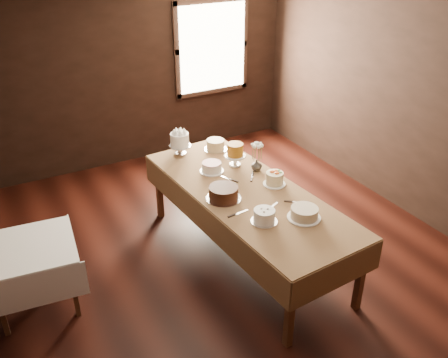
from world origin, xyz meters
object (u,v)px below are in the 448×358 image
(cake_meringue, at_px, (180,145))
(cake_flowers, at_px, (275,179))
(cake_server_b, at_px, (300,202))
(cake_caramel, at_px, (235,156))
(flower_vase, at_px, (257,165))
(cake_lattice, at_px, (212,168))
(cake_chocolate, at_px, (224,193))
(cake_server_e, at_px, (242,212))
(cake_swirl, at_px, (264,216))
(cake_server_a, at_px, (274,205))
(cake_cream, at_px, (304,213))
(display_table, at_px, (247,196))
(cake_server_d, at_px, (253,175))
(cake_server_c, at_px, (226,178))
(side_table, at_px, (30,253))
(cake_speckled, at_px, (216,145))

(cake_meringue, distance_m, cake_flowers, 1.31)
(cake_meringue, relative_size, cake_server_b, 1.22)
(cake_caramel, relative_size, flower_vase, 2.19)
(cake_meringue, bearing_deg, cake_lattice, -78.06)
(cake_meringue, distance_m, cake_caramel, 0.72)
(cake_chocolate, bearing_deg, cake_server_e, -83.56)
(cake_swirl, xyz_separation_m, cake_server_a, (0.24, 0.20, -0.06))
(flower_vase, bearing_deg, cake_cream, -97.05)
(flower_vase, bearing_deg, display_table, -133.51)
(cake_cream, bearing_deg, cake_flowers, 80.04)
(cake_cream, bearing_deg, cake_lattice, 104.57)
(cake_chocolate, relative_size, cake_server_b, 1.52)
(cake_server_d, bearing_deg, cake_server_e, 177.99)
(cake_lattice, xyz_separation_m, cake_server_e, (-0.14, -0.90, -0.05))
(cake_caramel, relative_size, cake_server_e, 1.17)
(cake_swirl, height_order, cake_server_e, cake_swirl)
(cake_swirl, distance_m, cake_server_e, 0.27)
(cake_swirl, xyz_separation_m, cake_server_e, (-0.10, 0.25, -0.06))
(cake_meringue, height_order, cake_server_c, cake_meringue)
(cake_caramel, bearing_deg, cake_server_d, -79.95)
(side_table, height_order, flower_vase, flower_vase)
(cake_lattice, distance_m, cake_server_d, 0.47)
(display_table, distance_m, cake_chocolate, 0.32)
(side_table, distance_m, cake_server_b, 2.66)
(display_table, relative_size, cake_cream, 7.69)
(cake_server_c, xyz_separation_m, cake_server_e, (-0.21, -0.69, 0.00))
(cake_flowers, height_order, cake_cream, cake_flowers)
(cake_meringue, height_order, cake_flowers, cake_meringue)
(cake_server_c, height_order, cake_server_e, same)
(cake_meringue, distance_m, cake_lattice, 0.61)
(cake_server_d, bearing_deg, cake_lattice, 89.06)
(display_table, relative_size, flower_vase, 21.71)
(display_table, xyz_separation_m, cake_server_b, (0.35, -0.46, 0.07))
(cake_chocolate, bearing_deg, side_table, 169.38)
(cake_server_e, bearing_deg, cake_caramel, 57.32)
(cake_lattice, distance_m, cake_server_b, 1.14)
(cake_caramel, bearing_deg, cake_speckled, 90.21)
(cake_server_a, height_order, flower_vase, flower_vase)
(cake_lattice, height_order, cake_cream, cake_cream)
(cake_cream, distance_m, cake_server_d, 0.99)
(cake_chocolate, height_order, cake_swirl, cake_chocolate)
(cake_chocolate, bearing_deg, cake_lattice, 73.73)
(cake_flowers, bearing_deg, cake_swirl, -131.41)
(cake_meringue, height_order, cake_server_b, cake_meringue)
(cake_server_a, relative_size, cake_server_c, 1.00)
(flower_vase, bearing_deg, cake_lattice, 155.35)
(cake_server_e, bearing_deg, cake_meringue, 83.02)
(cake_cream, bearing_deg, cake_speckled, 90.72)
(cake_flowers, height_order, cake_server_d, cake_flowers)
(cake_server_a, bearing_deg, cake_swirl, -165.62)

